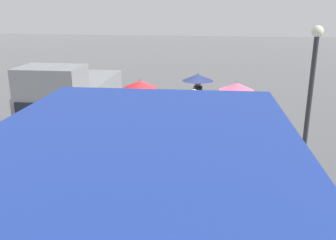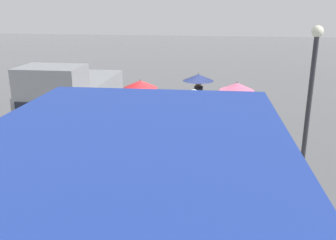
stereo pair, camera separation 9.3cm
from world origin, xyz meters
name	(u,v)px [view 1 (the left image)]	position (x,y,z in m)	size (l,w,h in m)	color
ground_plane	(173,145)	(0.00, 0.00, 0.00)	(90.00, 90.00, 0.00)	#5B5B5E
slush_patch_near_cluster	(99,155)	(2.09, 1.19, 0.00)	(2.75, 2.75, 0.01)	#999BA0
slush_patch_under_van	(235,189)	(-1.91, 2.77, 0.00)	(2.81, 2.81, 0.01)	#999BA0
slush_patch_far_side	(245,159)	(-2.26, 0.85, 0.00)	(2.52, 2.52, 0.01)	silver
cargo_van_parked_right	(74,100)	(3.53, -0.69, 1.18)	(2.28, 5.38, 2.60)	gray
shopping_cart_vendor	(182,130)	(-0.31, 0.19, 0.57)	(0.82, 0.97, 1.04)	#1951B2
hand_dolly_boxes	(154,130)	(0.53, 0.36, 0.61)	(0.64, 0.79, 1.32)	#515156
pedestrian_pink_side	(194,108)	(-0.75, 1.17, 1.58)	(1.04, 1.04, 2.15)	black
pedestrian_black_side	(139,97)	(1.03, 0.20, 1.58)	(1.04, 1.04, 2.15)	black
pedestrian_white_side	(237,100)	(-1.97, 0.09, 1.58)	(1.04, 1.04, 2.15)	black
pedestrian_far_side	(198,89)	(-0.69, -1.21, 1.58)	(1.04, 1.04, 2.15)	black
street_lamp	(311,87)	(-3.67, 1.70, 2.37)	(0.28, 0.28, 3.86)	#2D2D33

